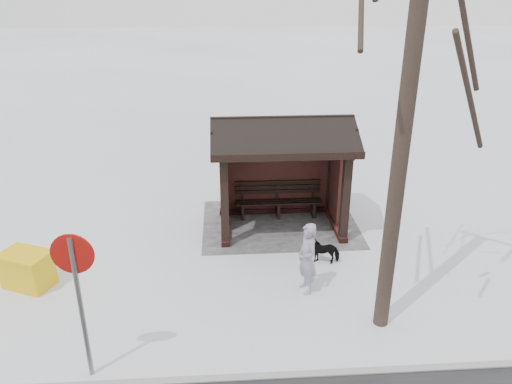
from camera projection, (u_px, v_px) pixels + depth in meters
ground at (280, 227)px, 13.56m from camera, size 120.00×120.00×0.00m
kerb at (317, 374)px, 8.52m from camera, size 120.00×0.15×0.06m
trampled_patch at (280, 223)px, 13.74m from camera, size 4.20×3.20×0.02m
bus_shelter at (281, 150)px, 12.85m from camera, size 3.60×2.40×3.09m
pedestrian at (307, 259)px, 10.50m from camera, size 0.52×0.66×1.60m
dog at (324, 249)px, 11.83m from camera, size 0.78×0.45×0.62m
grit_bin at (27, 269)px, 10.84m from camera, size 1.25×1.09×0.81m
road_sign at (76, 279)px, 7.80m from camera, size 0.69×0.12×2.70m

